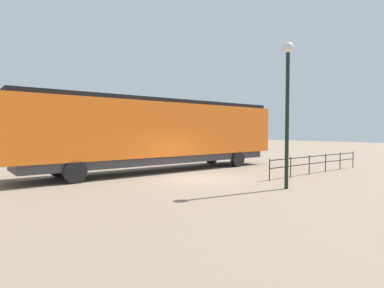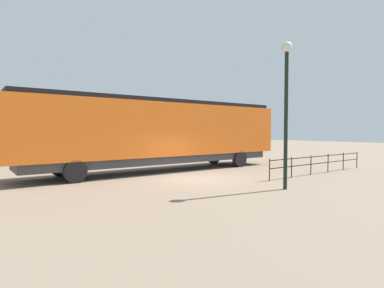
# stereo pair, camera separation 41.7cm
# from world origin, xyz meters

# --- Properties ---
(ground_plane) EXTENTS (120.00, 120.00, 0.00)m
(ground_plane) POSITION_xyz_m (0.00, 0.00, 0.00)
(ground_plane) COLOR #84705B
(locomotive) EXTENTS (3.01, 17.21, 4.35)m
(locomotive) POSITION_xyz_m (-3.85, 0.65, 2.43)
(locomotive) COLOR orange
(locomotive) RESTS_ON ground_plane
(lamp_post) EXTENTS (0.45, 0.45, 6.19)m
(lamp_post) POSITION_xyz_m (4.45, 1.28, 4.08)
(lamp_post) COLOR black
(lamp_post) RESTS_ON ground_plane
(platform_fence) EXTENTS (0.05, 8.99, 1.09)m
(platform_fence) POSITION_xyz_m (2.65, 6.93, 0.71)
(platform_fence) COLOR black
(platform_fence) RESTS_ON ground_plane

